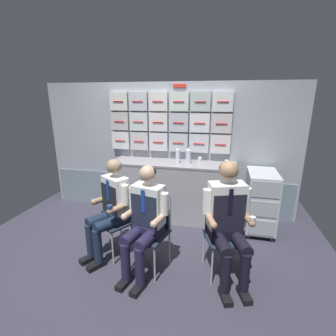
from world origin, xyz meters
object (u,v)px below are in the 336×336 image
Objects in this scene: folding_chair_left at (122,212)px; crew_member_center at (144,218)px; folding_chair_center at (152,224)px; folding_chair_near_trolley at (222,226)px; coffee_cup_spare at (227,163)px; water_bottle_clear at (188,156)px; crew_member_left at (110,205)px; service_trolley at (260,200)px; crew_member_near_trolley at (228,217)px.

crew_member_center is at bearing -40.88° from folding_chair_left.
folding_chair_left and folding_chair_center have the same top height.
folding_chair_left and folding_chair_near_trolley have the same top height.
folding_chair_left is at bearing -141.46° from coffee_cup_spare.
water_bottle_clear is at bearing 78.58° from folding_chair_center.
folding_chair_center is 1.33m from water_bottle_clear.
water_bottle_clear reaches higher than folding_chair_center.
water_bottle_clear is (0.78, 1.13, 0.39)m from crew_member_left.
crew_member_center is 4.99× the size of water_bottle_clear.
coffee_cup_spare is at bearing 55.99° from folding_chair_center.
service_trolley is at bearing -14.40° from coffee_cup_spare.
crew_member_center reaches higher than folding_chair_near_trolley.
service_trolley is 1.10m from folding_chair_near_trolley.
crew_member_left reaches higher than folding_chair_left.
water_bottle_clear reaches higher than folding_chair_near_trolley.
folding_chair_near_trolley is (-0.53, -0.96, 0.04)m from service_trolley.
water_bottle_clear is at bearing 115.85° from crew_member_near_trolley.
folding_chair_center is (-1.32, -1.07, 0.04)m from service_trolley.
service_trolley is 11.40× the size of coffee_cup_spare.
service_trolley reaches higher than folding_chair_left.
folding_chair_left is (-1.77, -0.87, 0.04)m from service_trolley.
water_bottle_clear is at bearing 116.81° from folding_chair_near_trolley.
water_bottle_clear is (0.28, 1.35, 0.38)m from crew_member_center.
folding_chair_left is at bearing 176.10° from folding_chair_near_trolley.
crew_member_left reaches higher than folding_chair_center.
crew_member_left reaches higher than service_trolley.
water_bottle_clear is (-0.55, 1.08, 0.54)m from folding_chair_near_trolley.
crew_member_near_trolley is (0.84, -0.04, 0.20)m from folding_chair_center.
water_bottle_clear is 3.12× the size of coffee_cup_spare.
service_trolley is 0.72m from coffee_cup_spare.
crew_member_left is 4.97× the size of water_bottle_clear.
service_trolley is 0.74× the size of crew_member_left.
crew_member_left is at bearing -122.44° from folding_chair_left.
folding_chair_near_trolley is (1.32, 0.05, -0.15)m from crew_member_left.
crew_member_near_trolley is (1.29, -0.23, 0.20)m from folding_chair_left.
service_trolley is 1.07× the size of folding_chair_left.
folding_chair_center is 1.00× the size of folding_chair_near_trolley.
crew_member_left is at bearing -177.67° from folding_chair_near_trolley.
crew_member_center is 15.56× the size of coffee_cup_spare.
crew_member_center reaches higher than crew_member_left.
coffee_cup_spare is at bearing 58.01° from crew_member_center.
crew_member_left is 0.56m from folding_chair_center.
crew_member_near_trolley reaches higher than crew_member_left.
folding_chair_center is (0.54, -0.06, -0.15)m from crew_member_left.
coffee_cup_spare reaches higher than service_trolley.
coffee_cup_spare is at bearing 0.96° from water_bottle_clear.
coffee_cup_spare is (0.03, 1.09, 0.46)m from folding_chair_near_trolley.
folding_chair_center is at bearing -140.94° from service_trolley.
crew_member_left is (-1.86, -1.01, 0.19)m from service_trolley.
folding_chair_left is at bearing 169.69° from crew_member_near_trolley.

